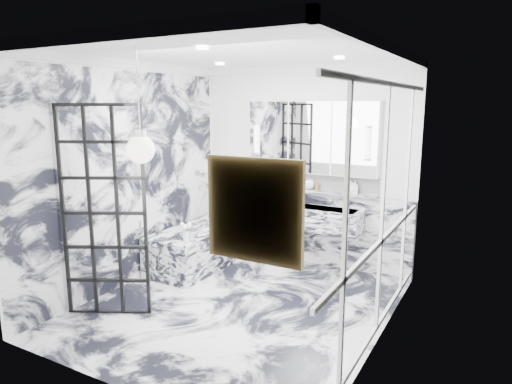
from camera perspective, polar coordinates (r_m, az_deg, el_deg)
The scene contains 25 objects.
floor at distance 5.40m, azimuth -2.23°, elevation -13.97°, with size 3.60×3.60×0.00m, color silver.
ceiling at distance 4.93m, azimuth -2.48°, elevation 17.05°, with size 3.60×3.60×0.00m, color white.
wall_back at distance 6.56m, azimuth 5.89°, elevation 3.22°, with size 3.60×3.60×0.00m, color white.
wall_front at distance 3.60m, azimuth -17.47°, elevation -3.63°, with size 3.60×3.60×0.00m, color white.
wall_left at distance 5.96m, azimuth -15.60°, elevation 2.10°, with size 3.60×3.60×0.00m, color white.
wall_right at distance 4.38m, azimuth 15.84°, elevation -1.01°, with size 3.60×3.60×0.00m, color white.
marble_clad_back at distance 6.71m, azimuth 5.66°, elevation -4.22°, with size 3.18×0.05×1.05m, color silver.
marble_clad_left at distance 5.96m, azimuth -15.47°, elevation 1.52°, with size 0.02×3.56×2.68m, color silver.
panel_molding at distance 4.40m, azimuth 15.52°, elevation -2.26°, with size 0.03×3.40×2.30m, color white.
soap_bottle_a at distance 6.26m, azimuth 11.60°, elevation 0.86°, with size 0.09×0.09×0.23m, color #8C5919.
soap_bottle_b at distance 6.24m, azimuth 12.26°, elevation 0.61°, with size 0.08×0.08×0.18m, color #4C4C51.
soap_bottle_c at distance 6.26m, azimuth 11.91°, elevation 0.52°, with size 0.12×0.12×0.16m, color silver.
face_pot at distance 6.46m, azimuth 6.72°, elevation 0.97°, with size 0.14×0.14×0.14m, color white.
amber_bottle at distance 6.42m, azimuth 7.62°, elevation 0.67°, with size 0.04×0.04×0.10m, color #8C5919.
flower_vase at distance 5.93m, azimuth -8.70°, elevation -5.48°, with size 0.08×0.08×0.12m, color silver.
crittall_door at distance 5.11m, azimuth -18.49°, elevation -2.51°, with size 0.88×0.04×2.27m, color black, non-canonical shape.
artwork at distance 2.85m, azimuth -0.23°, elevation -2.29°, with size 0.57×0.05×0.57m, color #BE8913.
pendant_light at distance 3.99m, azimuth -14.20°, elevation 5.16°, with size 0.24×0.24×0.24m, color white.
trough_sink at distance 6.41m, azimuth 6.14°, elevation -3.07°, with size 1.60×0.45×0.30m, color silver.
ledge at distance 6.48m, azimuth 6.77°, elevation 0.16°, with size 1.90×0.14×0.04m, color silver.
subway_tile at distance 6.52m, azimuth 7.00°, elevation 1.41°, with size 1.90×0.03×0.23m, color white.
mirror_cabinet at distance 6.39m, azimuth 6.94°, elevation 6.78°, with size 1.90×0.16×1.00m, color white.
sconce_left at distance 6.66m, azimuth 0.04°, elevation 6.68°, with size 0.07×0.07×0.40m, color white.
sconce_right at distance 6.04m, azimuth 13.83°, elevation 5.93°, with size 0.07×0.07×0.40m, color white.
bathtub at distance 6.61m, azimuth -6.95°, elevation -6.75°, with size 0.75×1.65×0.55m, color silver.
Camera 1 is at (2.56, -4.18, 2.27)m, focal length 32.00 mm.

